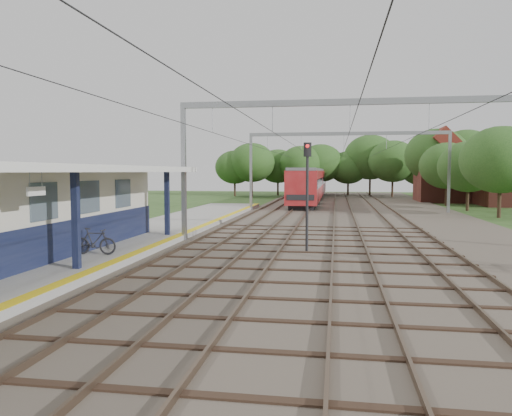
{
  "coord_description": "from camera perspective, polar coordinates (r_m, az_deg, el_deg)",
  "views": [
    {
      "loc": [
        2.6,
        -9.24,
        3.57
      ],
      "look_at": [
        -1.68,
        17.28,
        1.6
      ],
      "focal_mm": 35.0,
      "sensor_mm": 36.0,
      "label": 1
    }
  ],
  "objects": [
    {
      "name": "ground",
      "position": [
        10.24,
        -6.37,
        -16.23
      ],
      "size": [
        160.0,
        160.0,
        0.0
      ],
      "primitive_type": "plane",
      "color": "#2D4C1E",
      "rests_on": "ground"
    },
    {
      "name": "ballast_bed",
      "position": [
        39.42,
        11.17,
        -1.01
      ],
      "size": [
        18.0,
        90.0,
        0.1
      ],
      "primitive_type": "cube",
      "color": "#473D33",
      "rests_on": "ground"
    },
    {
      "name": "platform",
      "position": [
        25.57,
        -14.22,
        -3.57
      ],
      "size": [
        5.0,
        52.0,
        0.35
      ],
      "primitive_type": "cube",
      "color": "gray",
      "rests_on": "ground"
    },
    {
      "name": "yellow_stripe",
      "position": [
        24.74,
        -9.43,
        -3.33
      ],
      "size": [
        0.45,
        52.0,
        0.01
      ],
      "primitive_type": "cube",
      "color": "yellow",
      "rests_on": "platform"
    },
    {
      "name": "station_building",
      "position": [
        19.94,
        -26.0,
        -0.62
      ],
      "size": [
        3.41,
        18.0,
        3.4
      ],
      "color": "beige",
      "rests_on": "platform"
    },
    {
      "name": "canopy",
      "position": [
        18.43,
        -25.13,
        4.03
      ],
      "size": [
        6.4,
        20.0,
        3.44
      ],
      "color": "#101735",
      "rests_on": "platform"
    },
    {
      "name": "rail_tracks",
      "position": [
        39.4,
        7.53,
        -0.79
      ],
      "size": [
        11.8,
        88.0,
        0.15
      ],
      "color": "brown",
      "rests_on": "ballast_bed"
    },
    {
      "name": "catenary_system",
      "position": [
        34.59,
        10.54,
        7.34
      ],
      "size": [
        17.22,
        88.0,
        7.0
      ],
      "color": "gray",
      "rests_on": "ground"
    },
    {
      "name": "tree_band",
      "position": [
        66.39,
        10.28,
        5.29
      ],
      "size": [
        31.72,
        30.88,
        8.82
      ],
      "color": "#382619",
      "rests_on": "ground"
    },
    {
      "name": "house_far",
      "position": [
        62.69,
        21.55,
        3.59
      ],
      "size": [
        8.0,
        6.12,
        8.66
      ],
      "color": "brown",
      "rests_on": "ground"
    },
    {
      "name": "bicycle",
      "position": [
        20.35,
        -17.98,
        -3.64
      ],
      "size": [
        1.75,
        0.59,
        1.03
      ],
      "primitive_type": "imported",
      "rotation": [
        0.0,
        0.0,
        1.63
      ],
      "color": "black",
      "rests_on": "platform"
    },
    {
      "name": "train",
      "position": [
        61.76,
        6.29,
        2.83
      ],
      "size": [
        2.9,
        36.11,
        3.81
      ],
      "color": "black",
      "rests_on": "ballast_bed"
    },
    {
      "name": "signal_post",
      "position": [
        21.72,
        5.88,
        3.06
      ],
      "size": [
        0.35,
        0.29,
        4.81
      ],
      "rotation": [
        0.0,
        0.0,
        0.1
      ],
      "color": "black",
      "rests_on": "ground"
    }
  ]
}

